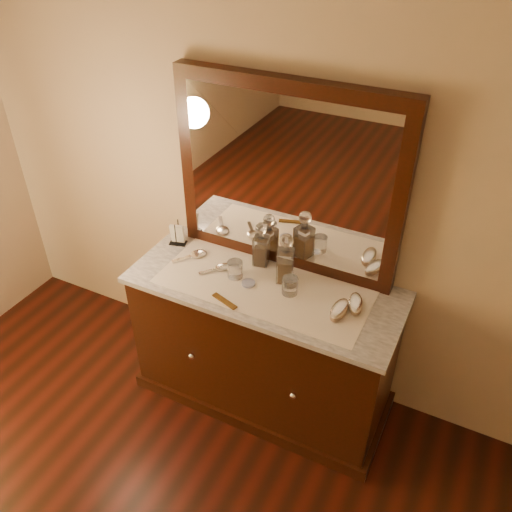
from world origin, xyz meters
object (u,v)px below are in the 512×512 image
at_px(comb, 225,301).
at_px(brush_near, 339,310).
at_px(napkin_rack, 177,235).
at_px(hand_mirror_inner, 220,268).
at_px(mirror_frame, 287,179).
at_px(dresser_cabinet, 264,345).
at_px(decanter_right, 286,263).
at_px(hand_mirror_outer, 195,255).
at_px(pin_dish, 248,283).
at_px(decanter_left, 261,248).
at_px(brush_far, 355,304).

height_order(comb, brush_near, brush_near).
distance_m(napkin_rack, hand_mirror_inner, 0.36).
relative_size(mirror_frame, brush_near, 7.19).
xyz_separation_m(dresser_cabinet, comb, (-0.12, -0.21, 0.45)).
xyz_separation_m(decanter_right, hand_mirror_inner, (-0.35, -0.07, -0.10)).
relative_size(dresser_cabinet, hand_mirror_outer, 7.08).
height_order(pin_dish, hand_mirror_inner, hand_mirror_inner).
height_order(hand_mirror_outer, hand_mirror_inner, hand_mirror_outer).
height_order(mirror_frame, hand_mirror_inner, mirror_frame).
xyz_separation_m(pin_dish, decanter_right, (0.15, 0.12, 0.10)).
bearing_deg(decanter_left, decanter_right, -23.08).
relative_size(pin_dish, brush_far, 0.42).
height_order(decanter_right, hand_mirror_inner, decanter_right).
height_order(dresser_cabinet, pin_dish, pin_dish).
bearing_deg(mirror_frame, decanter_right, -64.45).
bearing_deg(hand_mirror_outer, comb, -38.36).
xyz_separation_m(dresser_cabinet, mirror_frame, (0.00, 0.25, 0.94)).
distance_m(mirror_frame, brush_near, 0.69).
xyz_separation_m(mirror_frame, decanter_right, (0.08, -0.16, -0.39)).
bearing_deg(comb, napkin_rack, 163.93).
height_order(napkin_rack, hand_mirror_inner, napkin_rack).
xyz_separation_m(brush_near, hand_mirror_outer, (-0.87, 0.10, -0.01)).
distance_m(mirror_frame, comb, 0.68).
height_order(napkin_rack, brush_near, napkin_rack).
height_order(napkin_rack, decanter_right, decanter_right).
height_order(decanter_right, hand_mirror_outer, decanter_right).
bearing_deg(napkin_rack, comb, -34.00).
bearing_deg(dresser_cabinet, hand_mirror_inner, 177.13).
distance_m(comb, brush_far, 0.64).
xyz_separation_m(decanter_right, brush_far, (0.40, -0.04, -0.09)).
distance_m(mirror_frame, napkin_rack, 0.77).
height_order(mirror_frame, brush_near, mirror_frame).
bearing_deg(decanter_left, dresser_cabinet, -57.95).
xyz_separation_m(dresser_cabinet, decanter_right, (0.08, 0.08, 0.55)).
height_order(dresser_cabinet, decanter_right, decanter_right).
distance_m(comb, hand_mirror_outer, 0.43).
distance_m(decanter_right, hand_mirror_inner, 0.37).
xyz_separation_m(dresser_cabinet, napkin_rack, (-0.61, 0.12, 0.50)).
distance_m(napkin_rack, hand_mirror_outer, 0.18).
distance_m(napkin_rack, decanter_left, 0.52).
bearing_deg(napkin_rack, decanter_left, 3.84).
bearing_deg(decanter_left, hand_mirror_inner, -140.39).
distance_m(mirror_frame, hand_mirror_outer, 0.69).
distance_m(hand_mirror_outer, hand_mirror_inner, 0.19).
xyz_separation_m(brush_near, brush_far, (0.06, 0.08, -0.00)).
bearing_deg(napkin_rack, hand_mirror_inner, -17.62).
relative_size(mirror_frame, hand_mirror_inner, 6.96).
relative_size(pin_dish, hand_mirror_outer, 0.36).
height_order(mirror_frame, napkin_rack, mirror_frame).
xyz_separation_m(decanter_left, hand_mirror_outer, (-0.36, -0.10, -0.09)).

